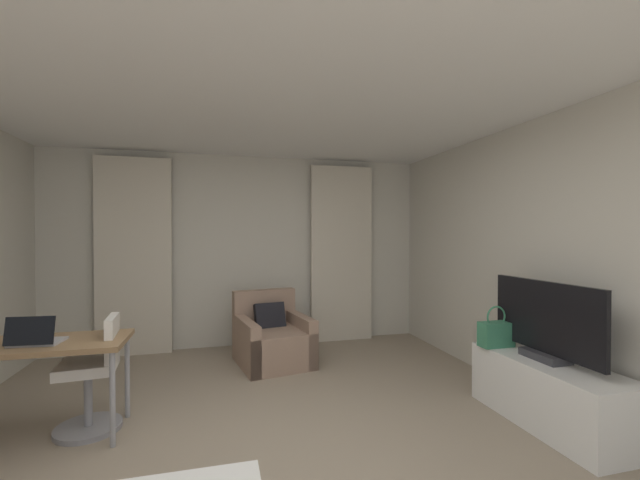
{
  "coord_description": "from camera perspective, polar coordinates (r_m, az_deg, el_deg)",
  "views": [
    {
      "loc": [
        -0.34,
        -2.49,
        1.53
      ],
      "look_at": [
        0.66,
        1.38,
        1.47
      ],
      "focal_mm": 22.1,
      "sensor_mm": 36.0,
      "label": 1
    }
  ],
  "objects": [
    {
      "name": "curtain_left_panel",
      "position": [
        5.5,
        -25.35,
        -2.13
      ],
      "size": [
        0.9,
        0.06,
        2.5
      ],
      "color": "beige",
      "rests_on": "ground"
    },
    {
      "name": "laptop",
      "position": [
        3.58,
        -35.92,
        -11.46
      ],
      "size": [
        0.34,
        0.28,
        0.22
      ],
      "color": "#ADADB2",
      "rests_on": "desk"
    },
    {
      "name": "wall_window",
      "position": [
        5.54,
        -10.97,
        -1.52
      ],
      "size": [
        5.12,
        0.06,
        2.6
      ],
      "color": "beige",
      "rests_on": "ground"
    },
    {
      "name": "tv_console",
      "position": [
        3.84,
        30.24,
        -18.6
      ],
      "size": [
        0.51,
        1.27,
        0.51
      ],
      "color": "white",
      "rests_on": "ground"
    },
    {
      "name": "handbag_primary",
      "position": [
        3.98,
        24.14,
        -12.22
      ],
      "size": [
        0.3,
        0.14,
        0.37
      ],
      "color": "#387F5B",
      "rests_on": "tv_console"
    },
    {
      "name": "curtain_right_panel",
      "position": [
        5.67,
        3.14,
        -1.96
      ],
      "size": [
        0.9,
        0.06,
        2.5
      ],
      "color": "beige",
      "rests_on": "ground"
    },
    {
      "name": "wall_right",
      "position": [
        3.81,
        34.5,
        -2.75
      ],
      "size": [
        0.06,
        6.12,
        2.6
      ],
      "color": "beige",
      "rests_on": "ground"
    },
    {
      "name": "desk",
      "position": [
        3.72,
        -37.51,
        -12.72
      ],
      "size": [
        1.46,
        0.58,
        0.73
      ],
      "color": "olive",
      "rests_on": "ground"
    },
    {
      "name": "ground_plane",
      "position": [
        2.95,
        -6.63,
        -30.44
      ],
      "size": [
        12.0,
        12.0,
        0.0
      ],
      "primitive_type": "plane",
      "color": "gray"
    },
    {
      "name": "desk_chair",
      "position": [
        3.71,
        -29.92,
        -17.11
      ],
      "size": [
        0.48,
        0.48,
        0.88
      ],
      "color": "gray",
      "rests_on": "ground"
    },
    {
      "name": "tv_flatscreen",
      "position": [
        3.73,
        29.82,
        -10.33
      ],
      "size": [
        0.2,
        1.07,
        0.64
      ],
      "color": "#333338",
      "rests_on": "tv_console"
    },
    {
      "name": "ceiling",
      "position": [
        2.75,
        -6.73,
        24.47
      ],
      "size": [
        5.12,
        6.12,
        0.06
      ],
      "primitive_type": "cube",
      "color": "white",
      "rests_on": "wall_left"
    },
    {
      "name": "armchair",
      "position": [
        4.84,
        -6.92,
        -14.15
      ],
      "size": [
        0.92,
        0.99,
        0.83
      ],
      "color": "#997A66",
      "rests_on": "ground"
    }
  ]
}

